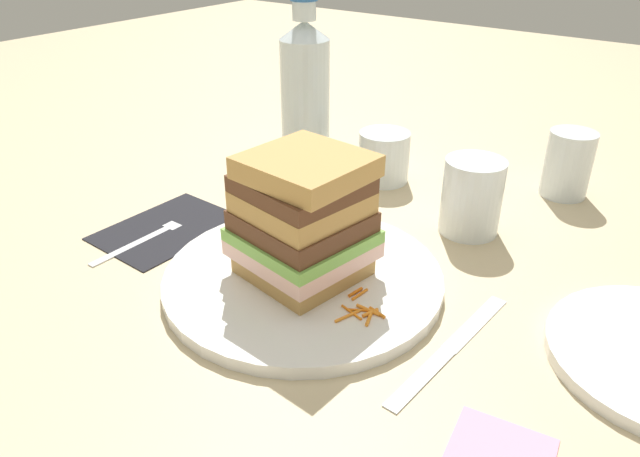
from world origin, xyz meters
TOP-DOWN VIEW (x-y plane):
  - ground_plane at (0.00, 0.00)m, footprint 3.00×3.00m
  - main_plate at (-0.02, -0.03)m, footprint 0.30×0.30m
  - sandwich at (-0.01, -0.03)m, footprint 0.14×0.14m
  - carrot_shred_0 at (-0.09, -0.01)m, footprint 0.02×0.00m
  - carrot_shred_1 at (-0.11, -0.01)m, footprint 0.00×0.03m
  - carrot_shred_2 at (-0.11, -0.03)m, footprint 0.01×0.03m
  - carrot_shred_3 at (-0.11, -0.00)m, footprint 0.01×0.03m
  - carrot_shred_4 at (-0.10, -0.01)m, footprint 0.02×0.01m
  - carrot_shred_5 at (-0.10, -0.03)m, footprint 0.01×0.02m
  - carrot_shred_6 at (-0.11, -0.02)m, footprint 0.03×0.02m
  - carrot_shred_7 at (-0.09, -0.02)m, footprint 0.02×0.02m
  - carrot_shred_8 at (0.07, -0.05)m, footprint 0.03×0.02m
  - carrot_shred_9 at (0.08, -0.05)m, footprint 0.01×0.02m
  - carrot_shred_10 at (0.09, -0.04)m, footprint 0.02×0.01m
  - carrot_shred_11 at (0.05, -0.02)m, footprint 0.01×0.02m
  - carrot_shred_12 at (0.07, -0.05)m, footprint 0.03×0.01m
  - carrot_shred_13 at (0.07, -0.06)m, footprint 0.01×0.03m
  - carrot_shred_14 at (0.06, -0.03)m, footprint 0.01×0.02m
  - carrot_shred_15 at (0.08, -0.04)m, footprint 0.03×0.00m
  - carrot_shred_16 at (0.08, -0.05)m, footprint 0.01×0.02m
  - napkin_dark at (-0.23, -0.03)m, footprint 0.12×0.17m
  - fork at (-0.23, -0.05)m, footprint 0.02×0.17m
  - knife at (0.16, -0.03)m, footprint 0.03×0.20m
  - juice_glass at (0.08, 0.19)m, footprint 0.07×0.07m
  - water_bottle at (-0.21, 0.22)m, footprint 0.07×0.07m
  - empty_tumbler_0 at (-0.09, 0.26)m, footprint 0.07×0.07m
  - empty_tumbler_1 at (0.14, 0.36)m, footprint 0.06×0.06m

SIDE VIEW (x-z plane):
  - ground_plane at x=0.00m, z-range 0.00..0.00m
  - napkin_dark at x=-0.23m, z-range 0.00..0.00m
  - knife at x=0.16m, z-range 0.00..0.00m
  - fork at x=-0.23m, z-range 0.00..0.01m
  - main_plate at x=-0.02m, z-range 0.00..0.01m
  - carrot_shred_12 at x=0.07m, z-range 0.01..0.02m
  - carrot_shred_8 at x=0.07m, z-range 0.01..0.02m
  - carrot_shred_1 at x=-0.11m, z-range 0.01..0.02m
  - carrot_shred_4 at x=-0.10m, z-range 0.01..0.02m
  - carrot_shred_2 at x=-0.11m, z-range 0.01..0.02m
  - carrot_shred_14 at x=0.06m, z-range 0.01..0.02m
  - carrot_shred_7 at x=-0.09m, z-range 0.01..0.02m
  - carrot_shred_13 at x=0.07m, z-range 0.01..0.02m
  - carrot_shred_11 at x=0.05m, z-range 0.01..0.02m
  - carrot_shred_10 at x=0.09m, z-range 0.01..0.02m
  - carrot_shred_9 at x=0.08m, z-range 0.01..0.02m
  - carrot_shred_6 at x=-0.11m, z-range 0.01..0.02m
  - carrot_shred_15 at x=0.08m, z-range 0.01..0.02m
  - carrot_shred_0 at x=-0.09m, z-range 0.01..0.02m
  - carrot_shred_5 at x=-0.10m, z-range 0.01..0.02m
  - carrot_shred_3 at x=-0.11m, z-range 0.01..0.02m
  - carrot_shred_16 at x=0.08m, z-range 0.01..0.02m
  - empty_tumbler_0 at x=-0.09m, z-range 0.00..0.07m
  - juice_glass at x=0.08m, z-range -0.01..0.09m
  - empty_tumbler_1 at x=0.14m, z-range 0.00..0.09m
  - sandwich at x=-0.01m, z-range 0.01..0.15m
  - water_bottle at x=-0.21m, z-range -0.01..0.24m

